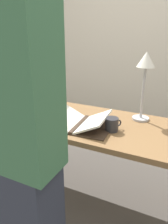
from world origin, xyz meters
TOP-DOWN VIEW (x-y plane):
  - ground_plane at (0.00, 0.00)m, footprint 12.00×12.00m
  - wall_back at (0.00, 1.83)m, footprint 8.00×0.06m
  - reading_desk at (0.00, 0.00)m, footprint 1.44×0.62m
  - open_book at (-0.01, -0.10)m, footprint 0.46×0.35m
  - book_stack_tall at (-0.38, -0.02)m, footprint 0.24×0.32m
  - book_standing_upright at (-0.24, 0.00)m, footprint 0.05×0.17m
  - reading_lamp at (0.34, 0.19)m, footprint 0.12×0.12m
  - coffee_mug at (0.21, -0.08)m, footprint 0.09×0.10m
  - person_reader at (0.01, -0.70)m, footprint 0.36×0.23m

SIDE VIEW (x-z plane):
  - ground_plane at x=0.00m, z-range 0.00..0.00m
  - reading_desk at x=0.00m, z-range 0.26..0.98m
  - open_book at x=-0.01m, z-range 0.70..0.80m
  - coffee_mug at x=0.21m, z-range 0.72..0.81m
  - book_stack_tall at x=-0.38m, z-range 0.71..0.92m
  - book_standing_upright at x=-0.24m, z-range 0.72..0.93m
  - person_reader at x=0.01m, z-range 0.00..1.66m
  - reading_lamp at x=0.34m, z-range 0.85..1.33m
  - wall_back at x=0.00m, z-range 0.00..2.60m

